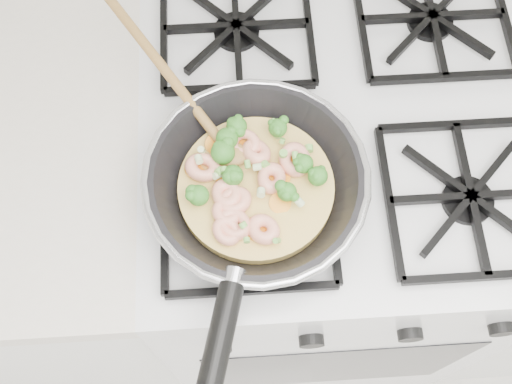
{
  "coord_description": "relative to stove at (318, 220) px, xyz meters",
  "views": [
    {
      "loc": [
        -0.16,
        1.24,
        1.7
      ],
      "look_at": [
        -0.14,
        1.57,
        0.93
      ],
      "focal_mm": 44.34,
      "sensor_mm": 36.0,
      "label": 1
    }
  ],
  "objects": [
    {
      "name": "stove",
      "position": [
        0.0,
        0.0,
        0.0
      ],
      "size": [
        0.6,
        0.6,
        0.92
      ],
      "color": "silver",
      "rests_on": "ground"
    },
    {
      "name": "skillet",
      "position": [
        -0.14,
        -0.13,
        0.5
      ],
      "size": [
        0.34,
        0.59,
        0.1
      ],
      "rotation": [
        0.0,
        0.0,
        0.23
      ],
      "color": "black",
      "rests_on": "stove"
    }
  ]
}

